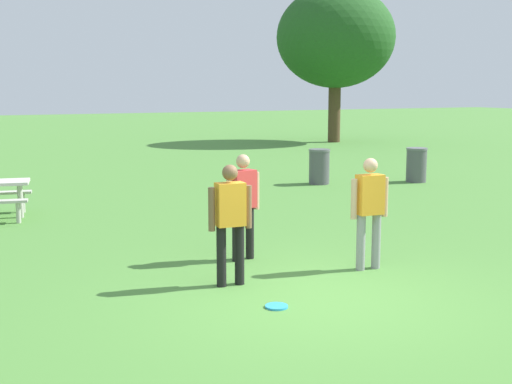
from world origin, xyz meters
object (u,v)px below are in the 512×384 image
Objects in this scene: person_bystander at (243,200)px; tree_far_right at (336,38)px; person_catcher at (230,217)px; trash_can_further_along at (416,165)px; frisbee at (277,306)px; person_thrower at (369,206)px; trash_can_beside_table at (319,166)px.

tree_far_right is at bearing 54.22° from person_bystander.
person_bystander is at bearing 58.18° from person_catcher.
frisbee is at bearing -137.02° from trash_can_further_along.
person_catcher is at bearing 176.63° from person_thrower.
person_bystander reaches higher than trash_can_further_along.
person_bystander reaches higher than frisbee.
frisbee is (-2.02, -0.97, -0.93)m from person_thrower.
trash_can_beside_table is at bearing 51.02° from person_bystander.
person_catcher reaches higher than frisbee.
trash_can_further_along is (8.71, 6.90, -0.46)m from person_catcher.
person_catcher is at bearing -141.62° from trash_can_further_along.
trash_can_beside_table is at bearing -123.89° from tree_far_right.
trash_can_beside_table is at bearing 162.26° from trash_can_further_along.
person_thrower is at bearing -42.07° from person_bystander.
trash_can_beside_table is (5.92, 8.84, 0.47)m from frisbee.
person_bystander reaches higher than trash_can_beside_table.
person_thrower reaches higher than trash_can_beside_table.
trash_can_beside_table is 2.79m from trash_can_further_along.
trash_can_further_along is at bearing -17.74° from trash_can_beside_table.
tree_far_right is (8.00, 11.91, 4.45)m from trash_can_beside_table.
tree_far_right reaches higher than person_thrower.
person_catcher is 24.49m from tree_far_right.
person_bystander is at bearing 137.93° from person_thrower.
person_catcher is 11.12m from trash_can_further_along.
trash_can_beside_table and trash_can_further_along have the same top height.
person_thrower is 1.71× the size of trash_can_further_along.
person_bystander is at bearing -144.32° from trash_can_further_along.
person_thrower and person_catcher have the same top height.
trash_can_further_along is (8.58, 7.99, 0.47)m from frisbee.
person_thrower is at bearing -121.03° from tree_far_right.
frisbee is at bearing -123.85° from tree_far_right.
person_thrower is 1.00× the size of person_bystander.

